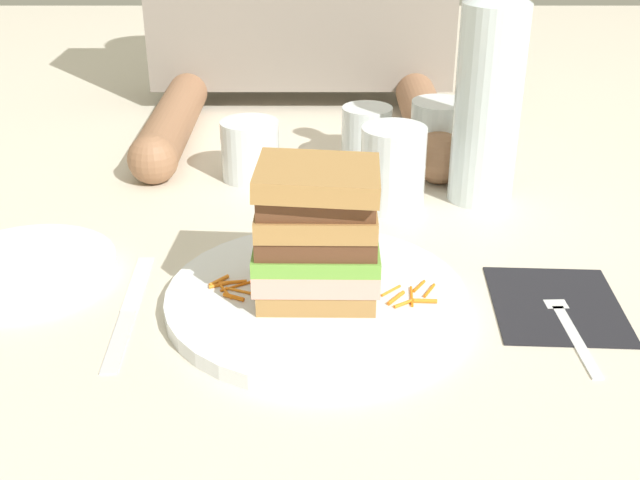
# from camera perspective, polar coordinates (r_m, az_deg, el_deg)

# --- Properties ---
(ground_plane) EXTENTS (3.00, 3.00, 0.00)m
(ground_plane) POSITION_cam_1_polar(r_m,az_deg,el_deg) (0.74, -1.04, -4.68)
(ground_plane) COLOR beige
(main_plate) EXTENTS (0.28, 0.28, 0.01)m
(main_plate) POSITION_cam_1_polar(r_m,az_deg,el_deg) (0.73, -0.01, -4.38)
(main_plate) COLOR white
(main_plate) RESTS_ON ground_plane
(sandwich) EXTENTS (0.11, 0.10, 0.13)m
(sandwich) POSITION_cam_1_polar(r_m,az_deg,el_deg) (0.70, 0.00, 0.43)
(sandwich) COLOR #A87A42
(sandwich) RESTS_ON main_plate
(carrot_shred_0) EXTENTS (0.02, 0.01, 0.00)m
(carrot_shred_0) POSITION_cam_1_polar(r_m,az_deg,el_deg) (0.72, -5.93, -4.04)
(carrot_shred_0) COLOR orange
(carrot_shred_0) RESTS_ON main_plate
(carrot_shred_1) EXTENTS (0.03, 0.01, 0.00)m
(carrot_shred_1) POSITION_cam_1_polar(r_m,az_deg,el_deg) (0.73, -5.57, -3.55)
(carrot_shred_1) COLOR orange
(carrot_shred_1) RESTS_ON main_plate
(carrot_shred_2) EXTENTS (0.02, 0.02, 0.00)m
(carrot_shred_2) POSITION_cam_1_polar(r_m,az_deg,el_deg) (0.75, -6.97, -2.87)
(carrot_shred_2) COLOR orange
(carrot_shred_2) RESTS_ON main_plate
(carrot_shred_3) EXTENTS (0.03, 0.02, 0.00)m
(carrot_shred_3) POSITION_cam_1_polar(r_m,az_deg,el_deg) (0.74, -5.73, -3.27)
(carrot_shred_3) COLOR orange
(carrot_shred_3) RESTS_ON main_plate
(carrot_shred_4) EXTENTS (0.02, 0.03, 0.00)m
(carrot_shred_4) POSITION_cam_1_polar(r_m,az_deg,el_deg) (0.73, -6.58, -3.76)
(carrot_shred_4) COLOR orange
(carrot_shred_4) RESTS_ON main_plate
(carrot_shred_5) EXTENTS (0.03, 0.01, 0.00)m
(carrot_shred_5) POSITION_cam_1_polar(r_m,az_deg,el_deg) (0.75, -6.00, -2.99)
(carrot_shred_5) COLOR orange
(carrot_shred_5) RESTS_ON main_plate
(carrot_shred_6) EXTENTS (0.02, 0.01, 0.00)m
(carrot_shred_6) POSITION_cam_1_polar(r_m,az_deg,el_deg) (0.74, -7.00, -3.18)
(carrot_shred_6) COLOR orange
(carrot_shred_6) RESTS_ON main_plate
(carrot_shred_7) EXTENTS (0.02, 0.01, 0.00)m
(carrot_shred_7) POSITION_cam_1_polar(r_m,az_deg,el_deg) (0.71, 6.24, -4.52)
(carrot_shred_7) COLOR orange
(carrot_shred_7) RESTS_ON main_plate
(carrot_shred_8) EXTENTS (0.02, 0.02, 0.00)m
(carrot_shred_8) POSITION_cam_1_polar(r_m,az_deg,el_deg) (0.73, 5.31, -3.59)
(carrot_shred_8) COLOR orange
(carrot_shred_8) RESTS_ON main_plate
(carrot_shred_9) EXTENTS (0.00, 0.03, 0.00)m
(carrot_shred_9) POSITION_cam_1_polar(r_m,az_deg,el_deg) (0.72, 6.78, -4.03)
(carrot_shred_9) COLOR orange
(carrot_shred_9) RESTS_ON main_plate
(carrot_shred_10) EXTENTS (0.02, 0.02, 0.00)m
(carrot_shred_10) POSITION_cam_1_polar(r_m,az_deg,el_deg) (0.72, 5.67, -4.14)
(carrot_shred_10) COLOR orange
(carrot_shred_10) RESTS_ON main_plate
(carrot_shred_11) EXTENTS (0.01, 0.02, 0.00)m
(carrot_shred_11) POSITION_cam_1_polar(r_m,az_deg,el_deg) (0.74, 7.31, -3.29)
(carrot_shred_11) COLOR orange
(carrot_shred_11) RESTS_ON main_plate
(carrot_shred_12) EXTENTS (0.02, 0.00, 0.00)m
(carrot_shred_12) POSITION_cam_1_polar(r_m,az_deg,el_deg) (0.72, 7.74, -4.34)
(carrot_shred_12) COLOR orange
(carrot_shred_12) RESTS_ON main_plate
(carrot_shred_13) EXTENTS (0.01, 0.02, 0.00)m
(carrot_shred_13) POSITION_cam_1_polar(r_m,az_deg,el_deg) (0.73, 8.04, -3.66)
(carrot_shred_13) COLOR orange
(carrot_shred_13) RESTS_ON main_plate
(napkin_dark) EXTENTS (0.12, 0.14, 0.00)m
(napkin_dark) POSITION_cam_1_polar(r_m,az_deg,el_deg) (0.76, 16.79, -4.57)
(napkin_dark) COLOR black
(napkin_dark) RESTS_ON ground_plane
(fork) EXTENTS (0.02, 0.17, 0.00)m
(fork) POSITION_cam_1_polar(r_m,az_deg,el_deg) (0.74, 17.31, -5.25)
(fork) COLOR silver
(fork) RESTS_ON napkin_dark
(knife) EXTENTS (0.02, 0.20, 0.00)m
(knife) POSITION_cam_1_polar(r_m,az_deg,el_deg) (0.74, -13.27, -4.96)
(knife) COLOR silver
(knife) RESTS_ON ground_plane
(juice_glass) EXTENTS (0.07, 0.07, 0.10)m
(juice_glass) POSITION_cam_1_polar(r_m,az_deg,el_deg) (0.92, 5.46, 4.81)
(juice_glass) COLOR white
(juice_glass) RESTS_ON ground_plane
(water_bottle) EXTENTS (0.08, 0.08, 0.29)m
(water_bottle) POSITION_cam_1_polar(r_m,az_deg,el_deg) (0.93, 12.21, 10.26)
(water_bottle) COLOR silver
(water_bottle) RESTS_ON ground_plane
(empty_tumbler_0) EXTENTS (0.06, 0.06, 0.08)m
(empty_tumbler_0) POSITION_cam_1_polar(r_m,az_deg,el_deg) (1.04, 3.60, 7.31)
(empty_tumbler_0) COLOR silver
(empty_tumbler_0) RESTS_ON ground_plane
(empty_tumbler_1) EXTENTS (0.07, 0.07, 0.07)m
(empty_tumbler_1) POSITION_cam_1_polar(r_m,az_deg,el_deg) (1.01, -4.73, 6.41)
(empty_tumbler_1) COLOR silver
(empty_tumbler_1) RESTS_ON ground_plane
(empty_tumbler_2) EXTENTS (0.07, 0.07, 0.09)m
(empty_tumbler_2) POSITION_cam_1_polar(r_m,az_deg,el_deg) (1.05, 8.66, 7.43)
(empty_tumbler_2) COLOR silver
(empty_tumbler_2) RESTS_ON ground_plane
(side_plate) EXTENTS (0.18, 0.18, 0.01)m
(side_plate) POSITION_cam_1_polar(r_m,az_deg,el_deg) (0.84, -20.03, -1.85)
(side_plate) COLOR white
(side_plate) RESTS_ON ground_plane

